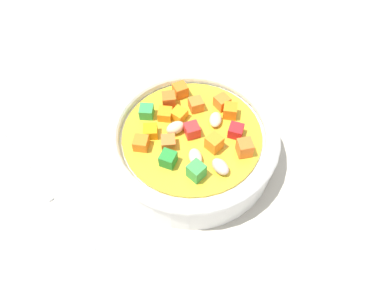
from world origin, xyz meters
TOP-DOWN VIEW (x-y plane):
  - ground_plane at (0.00, 0.00)cm, footprint 140.00×140.00cm
  - soup_bowl_main at (0.00, 0.00)cm, footprint 20.70×20.70cm
  - spoon at (-17.32, 3.01)cm, footprint 5.59×21.75cm

SIDE VIEW (x-z plane):
  - ground_plane at x=0.00cm, z-range -2.00..0.00cm
  - spoon at x=-17.32cm, z-range -0.04..0.82cm
  - soup_bowl_main at x=0.00cm, z-range -0.20..6.29cm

